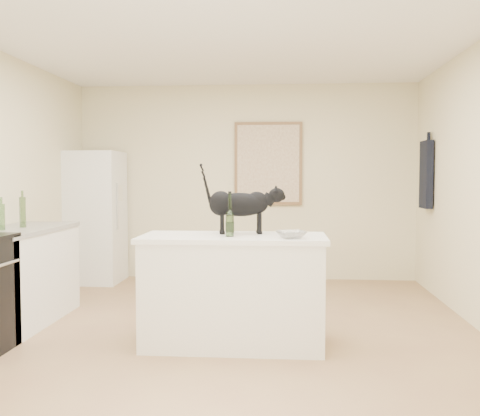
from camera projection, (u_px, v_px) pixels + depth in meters
name	position (u px, v px, depth m)	size (l,w,h in m)	color
floor	(224.00, 337.00, 4.71)	(5.50, 5.50, 0.00)	#A58357
ceiling	(223.00, 29.00, 4.56)	(5.50, 5.50, 0.00)	white
wall_back	(246.00, 182.00, 7.37)	(4.50, 4.50, 0.00)	beige
wall_front	(138.00, 199.00, 1.90)	(4.50, 4.50, 0.00)	beige
island_base	(233.00, 293.00, 4.48)	(1.44, 0.67, 0.86)	white
island_top	(233.00, 238.00, 4.45)	(1.50, 0.70, 0.04)	white
left_cabinets	(20.00, 278.00, 5.13)	(0.60, 1.40, 0.86)	white
left_countertop	(19.00, 230.00, 5.11)	(0.62, 1.44, 0.04)	gray
fridge	(95.00, 217.00, 7.15)	(0.68, 0.68, 1.70)	white
artwork_frame	(268.00, 164.00, 7.30)	(0.90, 0.03, 1.10)	brown
artwork_canvas	(268.00, 164.00, 7.28)	(0.82, 0.00, 1.02)	beige
hanging_garment	(426.00, 175.00, 6.50)	(0.08, 0.34, 0.80)	black
black_cat	(239.00, 208.00, 4.57)	(0.62, 0.19, 0.44)	black
wine_bottle	(230.00, 217.00, 4.36)	(0.07, 0.07, 0.31)	#326327
glass_bowl	(291.00, 235.00, 4.23)	(0.23, 0.23, 0.06)	silver
fridge_paper	(120.00, 193.00, 7.09)	(0.01, 0.15, 0.20)	beige
counter_bottle_cluster	(13.00, 214.00, 5.03)	(0.12, 0.34, 0.29)	#255F20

